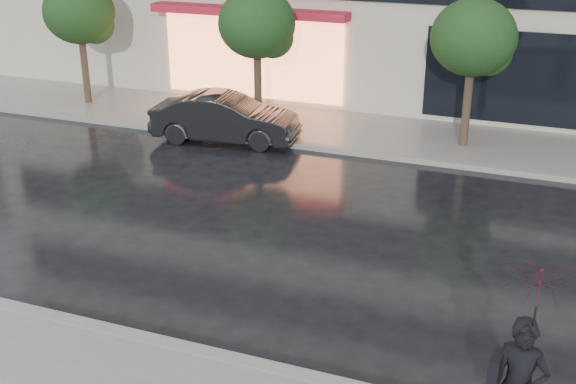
% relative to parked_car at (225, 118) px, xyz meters
% --- Properties ---
extents(ground, '(120.00, 120.00, 0.00)m').
position_rel_parked_car_xyz_m(ground, '(3.25, -8.30, -0.67)').
color(ground, black).
rests_on(ground, ground).
extents(sidewalk_far, '(60.00, 3.50, 0.12)m').
position_rel_parked_car_xyz_m(sidewalk_far, '(3.25, 1.95, -0.61)').
color(sidewalk_far, slate).
rests_on(sidewalk_far, ground).
extents(curb_near, '(60.00, 0.25, 0.14)m').
position_rel_parked_car_xyz_m(curb_near, '(3.25, -9.30, -0.60)').
color(curb_near, gray).
rests_on(curb_near, ground).
extents(curb_far, '(60.00, 0.25, 0.14)m').
position_rel_parked_car_xyz_m(curb_far, '(3.25, 0.20, -0.60)').
color(curb_far, gray).
rests_on(curb_far, ground).
extents(tree_far_west, '(2.20, 2.20, 3.99)m').
position_rel_parked_car_xyz_m(tree_far_west, '(-5.69, 1.73, 2.26)').
color(tree_far_west, '#33261C').
rests_on(tree_far_west, ground).
extents(tree_mid_west, '(2.20, 2.20, 3.99)m').
position_rel_parked_car_xyz_m(tree_mid_west, '(0.31, 1.73, 2.26)').
color(tree_mid_west, '#33261C').
rests_on(tree_mid_west, ground).
extents(tree_mid_east, '(2.20, 2.20, 3.99)m').
position_rel_parked_car_xyz_m(tree_mid_east, '(6.31, 1.73, 2.26)').
color(tree_mid_east, '#33261C').
rests_on(tree_mid_east, ground).
extents(parked_car, '(4.18, 1.91, 1.33)m').
position_rel_parked_car_xyz_m(parked_car, '(0.00, 0.00, 0.00)').
color(parked_car, black).
rests_on(parked_car, ground).
extents(pedestrian_with_umbrella, '(1.10, 1.11, 2.54)m').
position_rel_parked_car_xyz_m(pedestrian_with_umbrella, '(8.53, -9.81, 1.09)').
color(pedestrian_with_umbrella, black).
rests_on(pedestrian_with_umbrella, sidewalk_near).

